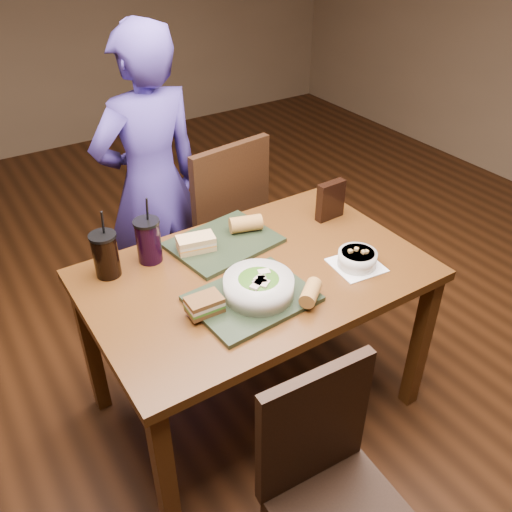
# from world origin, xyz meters

# --- Properties ---
(ground) EXTENTS (6.00, 6.00, 0.00)m
(ground) POSITION_xyz_m (0.00, 0.00, 0.00)
(ground) COLOR #381C0B
(ground) RESTS_ON ground
(dining_table) EXTENTS (1.30, 0.85, 0.75)m
(dining_table) POSITION_xyz_m (0.00, 0.00, 0.66)
(dining_table) COLOR #502C10
(dining_table) RESTS_ON ground
(chair_near) EXTENTS (0.40, 0.40, 0.88)m
(chair_near) POSITION_xyz_m (-0.21, -0.74, 0.49)
(chair_near) COLOR black
(chair_near) RESTS_ON ground
(chair_far) EXTENTS (0.49, 0.49, 1.02)m
(chair_far) POSITION_xyz_m (0.23, 0.68, 0.56)
(chair_far) COLOR black
(chair_far) RESTS_ON ground
(diner) EXTENTS (0.60, 0.43, 1.55)m
(diner) POSITION_xyz_m (-0.06, 0.84, 0.77)
(diner) COLOR #3E2F82
(diner) RESTS_ON ground
(tray_near) EXTENTS (0.44, 0.35, 0.02)m
(tray_near) POSITION_xyz_m (-0.11, -0.15, 0.76)
(tray_near) COLOR black
(tray_near) RESTS_ON dining_table
(tray_far) EXTENTS (0.46, 0.38, 0.02)m
(tray_far) POSITION_xyz_m (-0.01, 0.23, 0.76)
(tray_far) COLOR black
(tray_far) RESTS_ON dining_table
(salad_bowl) EXTENTS (0.25, 0.25, 0.08)m
(salad_bowl) POSITION_xyz_m (-0.09, -0.15, 0.81)
(salad_bowl) COLOR silver
(salad_bowl) RESTS_ON tray_near
(soup_bowl) EXTENTS (0.20, 0.20, 0.07)m
(soup_bowl) POSITION_xyz_m (0.35, -0.19, 0.78)
(soup_bowl) COLOR white
(soup_bowl) RESTS_ON dining_table
(sandwich_near) EXTENTS (0.12, 0.09, 0.06)m
(sandwich_near) POSITION_xyz_m (-0.29, -0.12, 0.80)
(sandwich_near) COLOR #593819
(sandwich_near) RESTS_ON tray_near
(sandwich_far) EXTENTS (0.16, 0.11, 0.06)m
(sandwich_far) POSITION_xyz_m (-0.14, 0.24, 0.80)
(sandwich_far) COLOR tan
(sandwich_far) RESTS_ON tray_far
(baguette_near) EXTENTS (0.13, 0.12, 0.06)m
(baguette_near) POSITION_xyz_m (0.06, -0.27, 0.80)
(baguette_near) COLOR #AD7533
(baguette_near) RESTS_ON tray_near
(baguette_far) EXTENTS (0.15, 0.11, 0.07)m
(baguette_far) POSITION_xyz_m (0.11, 0.25, 0.80)
(baguette_far) COLOR #AD7533
(baguette_far) RESTS_ON tray_far
(cup_cola) EXTENTS (0.10, 0.10, 0.28)m
(cup_cola) POSITION_xyz_m (-0.49, 0.29, 0.84)
(cup_cola) COLOR black
(cup_cola) RESTS_ON dining_table
(cup_berry) EXTENTS (0.10, 0.10, 0.28)m
(cup_berry) POSITION_xyz_m (-0.31, 0.29, 0.84)
(cup_berry) COLOR black
(cup_berry) RESTS_ON dining_table
(chip_bag) EXTENTS (0.14, 0.05, 0.18)m
(chip_bag) POSITION_xyz_m (0.50, 0.17, 0.84)
(chip_bag) COLOR black
(chip_bag) RESTS_ON dining_table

